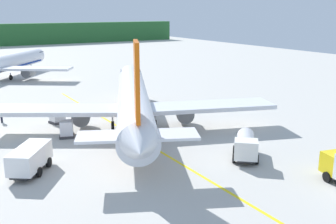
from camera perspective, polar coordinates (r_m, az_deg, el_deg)
airliner_foreground at (r=50.34m, az=-4.90°, el=1.57°), size 33.09×39.27×11.90m
airliner_mid_apron at (r=93.20m, az=-22.39°, el=6.20°), size 27.28×31.25×10.83m
service_truck_fuel at (r=38.70m, az=-18.81°, el=-6.13°), size 4.91×5.69×2.41m
service_truck_pushback at (r=40.81m, az=10.88°, el=-4.58°), size 4.95×5.29×2.40m
cargo_container_near at (r=54.51m, az=-15.30°, el=-0.61°), size 2.15×2.15×1.89m
cargo_container_mid at (r=48.19m, az=-14.07°, el=-2.35°), size 2.10×2.10×2.06m
crew_marshaller at (r=40.70m, az=-2.63°, el=-4.95°), size 0.63×0.23×1.71m
crew_loader_left at (r=57.11m, az=-22.40°, el=-0.39°), size 0.50×0.46×1.73m
crew_loader_right at (r=45.42m, az=-4.64°, el=-2.95°), size 0.38×0.59×1.68m
apron_guide_line at (r=46.65m, az=-4.19°, el=-3.75°), size 0.30×60.00×0.01m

